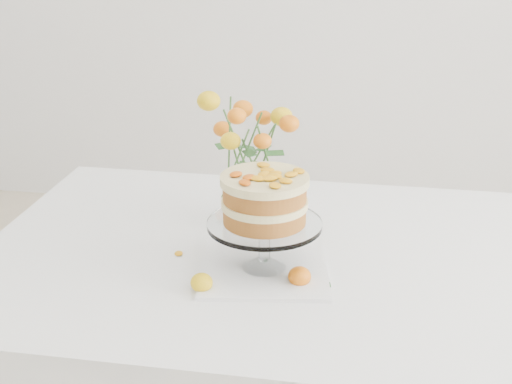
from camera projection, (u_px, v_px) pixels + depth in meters
table at (297, 286)px, 1.61m from camera, size 1.43×0.93×0.76m
napkin at (264, 269)px, 1.50m from camera, size 0.30×0.30×0.01m
cake_stand at (265, 204)px, 1.45m from camera, size 0.24×0.24×0.21m
rose_vase at (248, 142)px, 1.64m from camera, size 0.27×0.27×0.36m
loose_rose_near at (202, 283)px, 1.42m from camera, size 0.08×0.05×0.04m
loose_rose_far at (300, 276)px, 1.44m from camera, size 0.08×0.05×0.04m
stray_petal_a at (236, 269)px, 1.51m from camera, size 0.03×0.02×0.00m
stray_petal_b at (280, 282)px, 1.45m from camera, size 0.03×0.02×0.00m
stray_petal_c at (297, 294)px, 1.41m from camera, size 0.03×0.02×0.00m
stray_petal_d at (179, 254)px, 1.57m from camera, size 0.03×0.02×0.00m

